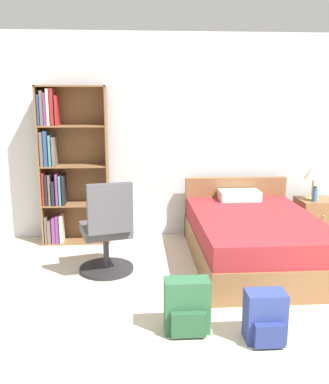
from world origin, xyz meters
TOP-DOWN VIEW (x-y plane):
  - wall_back at (0.00, 3.23)m, footprint 9.00×0.06m
  - bookshelf at (-1.66, 2.98)m, footprint 0.83×0.29m
  - bed at (0.51, 2.15)m, footprint 1.31×2.00m
  - office_chair at (-1.09, 1.91)m, footprint 0.59×0.66m
  - nightstand at (1.54, 2.90)m, footprint 0.46×0.46m
  - table_lamp at (1.47, 2.90)m, footprint 0.24×0.24m
  - water_bottle at (1.46, 2.79)m, footprint 0.06×0.06m
  - backpack_blue at (0.16, 0.56)m, footprint 0.30×0.26m
  - backpack_green at (-0.40, 0.72)m, footprint 0.35×0.24m

SIDE VIEW (x-z plane):
  - backpack_blue at x=0.16m, z-range -0.01..0.38m
  - backpack_green at x=-0.40m, z-range -0.01..0.42m
  - nightstand at x=1.54m, z-range 0.00..0.52m
  - bed at x=0.51m, z-range -0.12..0.68m
  - office_chair at x=-1.09m, z-range -0.06..0.94m
  - water_bottle at x=1.46m, z-range 0.52..0.71m
  - table_lamp at x=1.47m, z-range 0.64..1.11m
  - bookshelf at x=-1.66m, z-range 0.00..1.94m
  - wall_back at x=0.00m, z-range 0.00..2.60m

